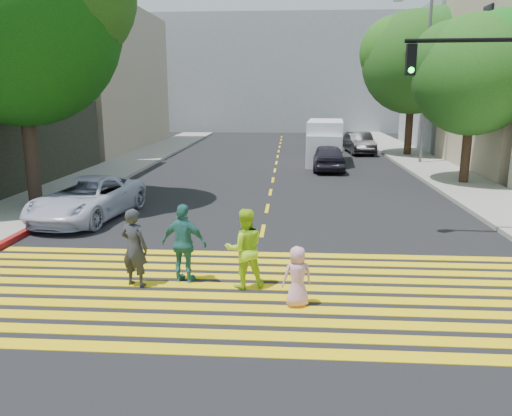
# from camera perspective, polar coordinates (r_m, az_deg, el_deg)

# --- Properties ---
(ground) EXTENTS (120.00, 120.00, 0.00)m
(ground) POSITION_cam_1_polar(r_m,az_deg,el_deg) (9.39, -1.26, -12.53)
(ground) COLOR black
(sidewalk_left) EXTENTS (3.00, 40.00, 0.15)m
(sidewalk_left) POSITION_cam_1_polar(r_m,az_deg,el_deg) (32.07, -13.04, 5.57)
(sidewalk_left) COLOR gray
(sidewalk_left) RESTS_ON ground
(sidewalk_right) EXTENTS (3.00, 60.00, 0.15)m
(sidewalk_right) POSITION_cam_1_polar(r_m,az_deg,el_deg) (25.00, 21.84, 2.93)
(sidewalk_right) COLOR gray
(sidewalk_right) RESTS_ON ground
(curb_red) EXTENTS (0.20, 8.00, 0.16)m
(curb_red) POSITION_cam_1_polar(r_m,az_deg,el_deg) (16.83, -23.41, -1.73)
(curb_red) COLOR maroon
(curb_red) RESTS_ON ground
(crosswalk) EXTENTS (13.40, 5.30, 0.01)m
(crosswalk) POSITION_cam_1_polar(r_m,az_deg,el_deg) (10.55, -0.64, -9.53)
(crosswalk) COLOR yellow
(crosswalk) RESTS_ON ground
(lane_line) EXTENTS (0.12, 34.40, 0.01)m
(lane_line) POSITION_cam_1_polar(r_m,az_deg,el_deg) (31.21, 2.42, 5.56)
(lane_line) COLOR yellow
(lane_line) RESTS_ON ground
(building_left_tan) EXTENTS (12.00, 16.00, 10.00)m
(building_left_tan) POSITION_cam_1_polar(r_m,az_deg,el_deg) (40.12, -21.47, 13.51)
(building_left_tan) COLOR tan
(building_left_tan) RESTS_ON ground
(building_right_grey) EXTENTS (10.00, 10.00, 10.00)m
(building_right_grey) POSITION_cam_1_polar(r_m,az_deg,el_deg) (41.00, 24.86, 13.18)
(building_right_grey) COLOR gray
(building_right_grey) RESTS_ON ground
(backdrop_block) EXTENTS (30.00, 8.00, 12.00)m
(backdrop_block) POSITION_cam_1_polar(r_m,az_deg,el_deg) (56.48, 3.18, 14.98)
(backdrop_block) COLOR gray
(backdrop_block) RESTS_ON ground
(tree_left) EXTENTS (7.74, 7.10, 9.93)m
(tree_left) POSITION_cam_1_polar(r_m,az_deg,el_deg) (19.64, -25.36, 19.58)
(tree_left) COLOR #36281E
(tree_left) RESTS_ON ground
(tree_right_near) EXTENTS (7.00, 6.80, 7.49)m
(tree_right_near) POSITION_cam_1_polar(r_m,az_deg,el_deg) (24.01, 23.83, 14.38)
(tree_right_near) COLOR black
(tree_right_near) RESTS_ON ground
(tree_right_far) EXTENTS (8.26, 7.94, 9.25)m
(tree_right_far) POSITION_cam_1_polar(r_m,az_deg,el_deg) (34.00, 17.73, 16.13)
(tree_right_far) COLOR black
(tree_right_far) RESTS_ON ground
(pedestrian_man) EXTENTS (0.72, 0.59, 1.71)m
(pedestrian_man) POSITION_cam_1_polar(r_m,az_deg,el_deg) (10.90, -13.72, -4.42)
(pedestrian_man) COLOR #282A32
(pedestrian_man) RESTS_ON ground
(pedestrian_woman) EXTENTS (0.99, 0.86, 1.72)m
(pedestrian_woman) POSITION_cam_1_polar(r_m,az_deg,el_deg) (10.52, -1.31, -4.65)
(pedestrian_woman) COLOR #ABE51E
(pedestrian_woman) RESTS_ON ground
(pedestrian_child) EXTENTS (0.67, 0.54, 1.20)m
(pedestrian_child) POSITION_cam_1_polar(r_m,az_deg,el_deg) (9.72, 4.74, -7.82)
(pedestrian_child) COLOR #D997B1
(pedestrian_child) RESTS_ON ground
(pedestrian_extra) EXTENTS (1.09, 0.62, 1.74)m
(pedestrian_extra) POSITION_cam_1_polar(r_m,az_deg,el_deg) (10.92, -8.21, -4.05)
(pedestrian_extra) COLOR #2B706E
(pedestrian_extra) RESTS_ON ground
(white_sedan) EXTENTS (2.87, 5.11, 1.35)m
(white_sedan) POSITION_cam_1_polar(r_m,az_deg,el_deg) (17.24, -18.74, 1.03)
(white_sedan) COLOR silver
(white_sedan) RESTS_ON ground
(dark_car_near) EXTENTS (1.70, 4.16, 1.41)m
(dark_car_near) POSITION_cam_1_polar(r_m,az_deg,el_deg) (27.00, 8.21, 5.77)
(dark_car_near) COLOR black
(dark_car_near) RESTS_ON ground
(silver_car) EXTENTS (2.17, 4.70, 1.33)m
(silver_car) POSITION_cam_1_polar(r_m,az_deg,el_deg) (40.64, 7.68, 8.13)
(silver_car) COLOR #AAAAAA
(silver_car) RESTS_ON ground
(dark_car_parked) EXTENTS (1.83, 4.45, 1.44)m
(dark_car_parked) POSITION_cam_1_polar(r_m,az_deg,el_deg) (35.01, 11.72, 7.29)
(dark_car_parked) COLOR black
(dark_car_parked) RESTS_ON ground
(white_van) EXTENTS (2.39, 5.39, 2.47)m
(white_van) POSITION_cam_1_polar(r_m,az_deg,el_deg) (29.67, 7.88, 7.34)
(white_van) COLOR silver
(white_van) RESTS_ON ground
(traffic_signal) EXTENTS (3.94, 0.37, 5.77)m
(traffic_signal) POSITION_cam_1_polar(r_m,az_deg,el_deg) (15.07, 26.86, 10.46)
(traffic_signal) COLOR black
(traffic_signal) RESTS_ON ground
(street_lamp) EXTENTS (2.09, 0.55, 9.26)m
(street_lamp) POSITION_cam_1_polar(r_m,az_deg,el_deg) (30.20, 18.55, 14.77)
(street_lamp) COLOR slate
(street_lamp) RESTS_ON ground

